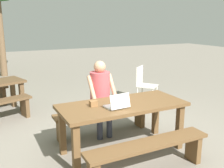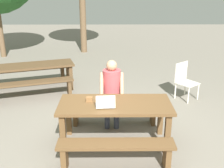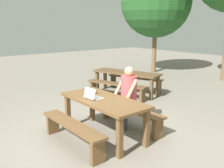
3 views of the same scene
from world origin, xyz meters
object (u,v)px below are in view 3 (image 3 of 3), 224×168
object	(u,v)px
picnic_table_front	(104,105)
laptop	(93,96)
person_seated	(128,92)
tree_left	(156,2)
small_pouch	(94,92)
picnic_table_mid	(126,75)

from	to	relation	value
picnic_table_front	laptop	world-z (taller)	laptop
picnic_table_front	person_seated	distance (m)	0.69
tree_left	laptop	bearing A→B (deg)	-57.34
person_seated	tree_left	size ratio (longest dim) A/B	0.28
laptop	person_seated	xyz separation A→B (m)	(0.11, 0.81, -0.05)
small_pouch	person_seated	xyz separation A→B (m)	(0.38, 0.60, -0.03)
small_pouch	picnic_table_mid	distance (m)	2.96
small_pouch	person_seated	world-z (taller)	person_seated
laptop	small_pouch	xyz separation A→B (m)	(-0.27, 0.21, -0.01)
picnic_table_mid	picnic_table_front	bearing A→B (deg)	-67.46
person_seated	picnic_table_mid	world-z (taller)	person_seated
laptop	tree_left	distance (m)	7.81
small_pouch	tree_left	xyz separation A→B (m)	(-3.75, 6.06, 2.34)
small_pouch	picnic_table_mid	world-z (taller)	small_pouch
picnic_table_front	laptop	xyz separation A→B (m)	(-0.16, -0.14, 0.17)
laptop	tree_left	world-z (taller)	tree_left
small_pouch	person_seated	size ratio (longest dim) A/B	0.08
laptop	tree_left	bearing A→B (deg)	-61.24
person_seated	picnic_table_mid	distance (m)	2.76
person_seated	picnic_table_mid	xyz separation A→B (m)	(-2.06, 1.83, -0.17)
laptop	person_seated	bearing A→B (deg)	-101.48
picnic_table_front	picnic_table_mid	size ratio (longest dim) A/B	0.83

